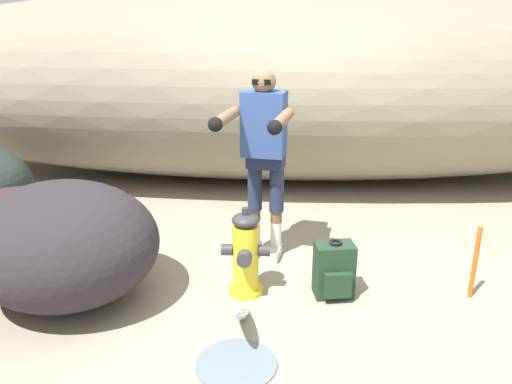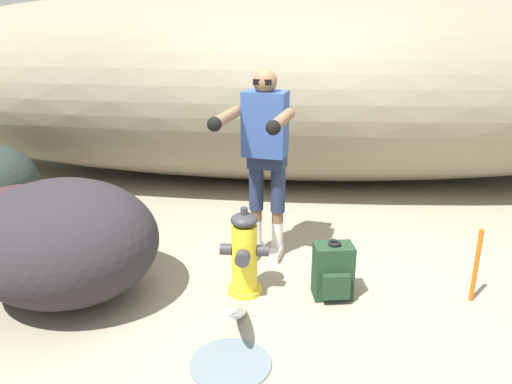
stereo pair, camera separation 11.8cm
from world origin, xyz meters
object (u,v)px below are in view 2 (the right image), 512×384
object	(u,v)px
spare_backpack	(333,272)
boulder_large	(65,241)
survey_stake	(476,266)
fire_hydrant	(244,255)
utility_worker	(265,142)
boulder_mid	(15,221)

from	to	relation	value
spare_backpack	boulder_large	bearing A→B (deg)	-95.23
survey_stake	fire_hydrant	bearing A→B (deg)	-179.17
utility_worker	boulder_large	size ratio (longest dim) A/B	1.17
boulder_mid	survey_stake	bearing A→B (deg)	-7.35
fire_hydrant	boulder_large	world-z (taller)	boulder_large
boulder_large	survey_stake	size ratio (longest dim) A/B	2.42
boulder_large	fire_hydrant	bearing A→B (deg)	5.90
fire_hydrant	survey_stake	distance (m)	1.78
fire_hydrant	boulder_large	xyz separation A→B (m)	(-1.37, -0.14, 0.13)
utility_worker	spare_backpack	size ratio (longest dim) A/B	3.61
fire_hydrant	utility_worker	distance (m)	0.99
boulder_mid	utility_worker	bearing A→B (deg)	2.61
spare_backpack	survey_stake	bearing A→B (deg)	82.29
spare_backpack	survey_stake	size ratio (longest dim) A/B	0.78
utility_worker	spare_backpack	bearing A→B (deg)	52.65
spare_backpack	boulder_mid	distance (m)	2.91
fire_hydrant	survey_stake	world-z (taller)	fire_hydrant
fire_hydrant	spare_backpack	distance (m)	0.70
boulder_mid	fire_hydrant	bearing A→B (deg)	-13.85
fire_hydrant	utility_worker	size ratio (longest dim) A/B	0.43
utility_worker	survey_stake	world-z (taller)	utility_worker
utility_worker	survey_stake	bearing A→B (deg)	80.38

